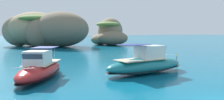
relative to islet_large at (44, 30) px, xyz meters
The scene contains 5 objects.
islet_large is the anchor object (origin of this frame).
islet_small 21.40m from the islet_large, ahead, with size 15.33×16.07×8.97m.
motorboat_teal 47.65m from the islet_large, 82.58° to the right, with size 10.47×4.77×3.16m.
motorboat_red 45.85m from the islet_large, 95.79° to the right, with size 6.33×9.54×2.89m.
channel_buoy 45.53m from the islet_large, 72.96° to the right, with size 0.56×0.56×1.48m.
Camera 1 is at (-11.67, -9.14, 4.53)m, focal length 34.68 mm.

